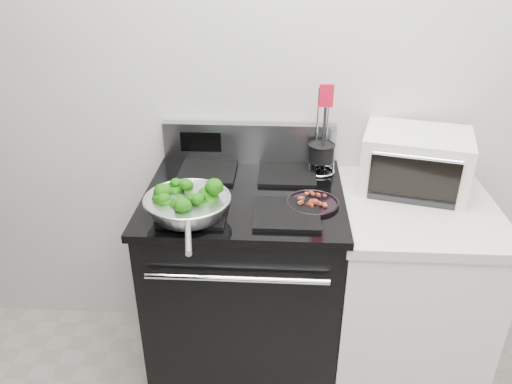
# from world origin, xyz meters

# --- Properties ---
(back_wall) EXTENTS (4.00, 0.02, 2.70)m
(back_wall) POSITION_xyz_m (0.00, 1.75, 1.35)
(back_wall) COLOR silver
(back_wall) RESTS_ON ground
(gas_range) EXTENTS (0.79, 0.69, 1.13)m
(gas_range) POSITION_xyz_m (-0.30, 1.41, 0.49)
(gas_range) COLOR black
(gas_range) RESTS_ON floor
(counter) EXTENTS (0.62, 0.68, 0.92)m
(counter) POSITION_xyz_m (0.39, 1.41, 0.46)
(counter) COLOR white
(counter) RESTS_ON floor
(skillet) EXTENTS (0.32, 0.50, 0.07)m
(skillet) POSITION_xyz_m (-0.49, 1.21, 1.00)
(skillet) COLOR silver
(skillet) RESTS_ON gas_range
(broccoli_pile) EXTENTS (0.25, 0.25, 0.09)m
(broccoli_pile) POSITION_xyz_m (-0.49, 1.21, 1.02)
(broccoli_pile) COLOR #093204
(broccoli_pile) RESTS_ON skillet
(bacon_plate) EXTENTS (0.20, 0.20, 0.04)m
(bacon_plate) POSITION_xyz_m (-0.03, 1.33, 0.97)
(bacon_plate) COLOR black
(bacon_plate) RESTS_ON gas_range
(utensil_holder) EXTENTS (0.13, 0.13, 0.39)m
(utensil_holder) POSITION_xyz_m (0.01, 1.62, 1.02)
(utensil_holder) COLOR silver
(utensil_holder) RESTS_ON gas_range
(toaster_oven) EXTENTS (0.48, 0.41, 0.24)m
(toaster_oven) POSITION_xyz_m (0.39, 1.56, 1.04)
(toaster_oven) COLOR beige
(toaster_oven) RESTS_ON counter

